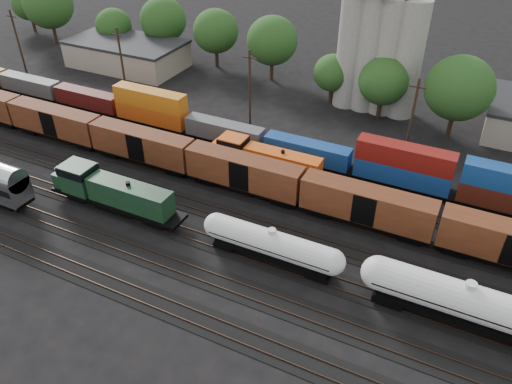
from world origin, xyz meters
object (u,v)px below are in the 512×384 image
at_px(green_locomotive, 109,191).
at_px(orange_locomotive, 262,158).
at_px(grain_silo, 379,42).
at_px(tank_car_a, 272,244).

bearing_deg(green_locomotive, orange_locomotive, 49.48).
bearing_deg(grain_silo, tank_car_a, -88.85).
bearing_deg(tank_car_a, orange_locomotive, 118.88).
bearing_deg(green_locomotive, tank_car_a, 0.00).
xyz_separation_m(orange_locomotive, grain_silo, (7.45, 26.00, 8.82)).
distance_m(green_locomotive, orange_locomotive, 19.73).
distance_m(green_locomotive, grain_silo, 46.53).
bearing_deg(tank_car_a, grain_silo, 91.15).
height_order(green_locomotive, orange_locomotive, green_locomotive).
relative_size(tank_car_a, grain_silo, 0.54).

